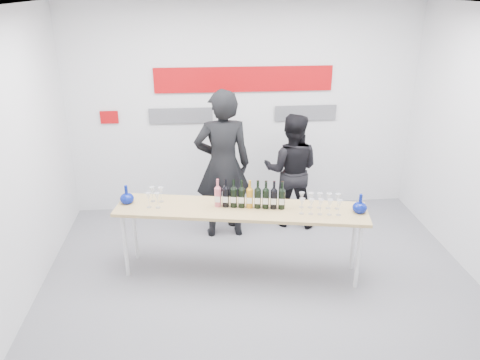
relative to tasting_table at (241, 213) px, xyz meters
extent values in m
plane|color=slate|center=(0.21, -0.16, -0.79)|extent=(5.00, 5.00, 0.00)
cube|color=silver|center=(0.21, 1.84, 0.71)|extent=(5.00, 0.04, 3.00)
cube|color=#A6070B|center=(0.21, 1.81, 1.16)|extent=(2.50, 0.02, 0.35)
cube|color=#59595E|center=(-0.69, 1.81, 0.66)|extent=(0.90, 0.02, 0.22)
cube|color=#59595E|center=(1.11, 1.81, 0.66)|extent=(0.90, 0.02, 0.22)
cube|color=#A6070B|center=(-1.69, 1.81, 0.66)|extent=(0.25, 0.02, 0.18)
cube|color=tan|center=(0.00, 0.00, 0.05)|extent=(2.89, 1.06, 0.04)
cylinder|color=silver|center=(-1.33, 0.05, -0.38)|extent=(0.05, 0.05, 0.81)
cylinder|color=silver|center=(1.27, -0.42, -0.38)|extent=(0.05, 0.05, 0.81)
cylinder|color=silver|center=(-1.27, 0.42, -0.38)|extent=(0.05, 0.05, 0.81)
cylinder|color=silver|center=(1.33, -0.05, -0.38)|extent=(0.05, 0.05, 0.81)
imported|color=black|center=(-0.15, 0.96, 0.22)|extent=(0.76, 0.52, 2.00)
imported|color=black|center=(0.81, 1.20, 0.02)|extent=(0.91, 0.79, 1.60)
cylinder|color=black|center=(0.01, 1.21, -0.78)|extent=(0.16, 0.16, 0.02)
cylinder|color=black|center=(0.01, 1.21, -0.11)|extent=(0.02, 0.02, 1.34)
sphere|color=black|center=(0.01, 1.18, 0.58)|extent=(0.04, 0.04, 0.04)
camera|label=1|loc=(-0.42, -4.71, 2.41)|focal=35.00mm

